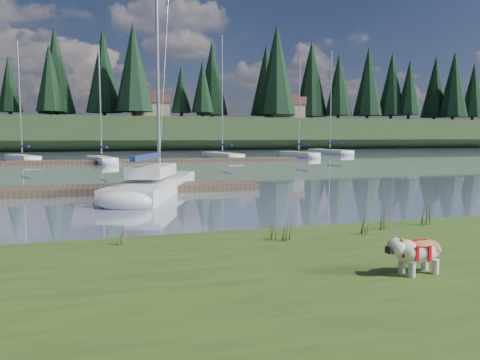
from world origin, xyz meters
name	(u,v)px	position (x,y,z in m)	size (l,w,h in m)	color
ground	(131,163)	(0.00, 30.00, 0.00)	(200.00, 200.00, 0.00)	#7E8DA6
bank	(328,316)	(0.00, -6.00, 0.17)	(60.00, 9.00, 0.35)	#38551C
ridge	(114,134)	(0.00, 73.00, 2.50)	(200.00, 20.00, 5.00)	#22361A
bulldog	(417,250)	(1.82, -5.30, 0.70)	(0.95, 0.44, 0.57)	silver
sailboat_main	(159,181)	(-0.17, 9.26, 0.42)	(5.14, 9.78, 13.90)	white
dock_near	(65,191)	(-4.00, 9.00, 0.15)	(16.00, 2.00, 0.30)	#4C3D2C
dock_far	(155,161)	(2.00, 30.00, 0.15)	(26.00, 2.20, 0.30)	#4C3D2C
sailboat_bg_1	(20,158)	(-9.56, 35.89, 0.33)	(4.18, 7.16, 10.83)	white
sailboat_bg_2	(100,159)	(-2.55, 30.81, 0.33)	(2.74, 6.64, 9.96)	white
sailboat_bg_3	(220,155)	(9.45, 36.35, 0.32)	(2.75, 8.71, 12.52)	white
sailboat_bg_4	(296,154)	(18.06, 36.35, 0.33)	(2.30, 7.34, 10.73)	white
sailboat_bg_5	(327,151)	(25.33, 43.17, 0.32)	(2.33, 9.21, 12.91)	white
weed_0	(288,230)	(0.84, -2.73, 0.56)	(0.17, 0.14, 0.50)	#475B23
weed_1	(271,229)	(0.55, -2.58, 0.56)	(0.17, 0.14, 0.51)	#475B23
weed_2	(382,217)	(3.21, -2.32, 0.61)	(0.17, 0.14, 0.63)	#475B23
weed_3	(121,233)	(-2.27, -2.14, 0.56)	(0.17, 0.14, 0.50)	#475B23
weed_4	(365,225)	(2.58, -2.66, 0.54)	(0.17, 0.14, 0.45)	#475B23
weed_5	(425,214)	(4.40, -2.19, 0.60)	(0.17, 0.14, 0.60)	#475B23
mud_lip	(231,245)	(0.00, -1.60, 0.07)	(60.00, 0.50, 0.14)	#33281C
conifer_3	(50,77)	(-10.00, 72.00, 11.74)	(4.84, 4.84, 12.25)	#382619
conifer_4	(134,67)	(3.00, 66.00, 13.09)	(6.16, 6.16, 15.10)	#382619
conifer_5	(203,86)	(15.00, 70.00, 10.83)	(3.96, 3.96, 10.35)	#382619
conifer_6	(277,69)	(28.00, 68.00, 13.99)	(7.04, 7.04, 17.00)	#382619
conifer_7	(339,84)	(42.00, 71.00, 12.19)	(5.28, 5.28, 13.20)	#382619
conifer_8	(409,88)	(55.00, 67.00, 11.51)	(4.62, 4.62, 11.77)	#382619
conifer_9	(454,84)	(68.00, 70.00, 12.87)	(5.94, 5.94, 14.62)	#382619
house_1	(150,106)	(6.00, 71.00, 7.31)	(6.30, 5.30, 4.65)	gray
house_2	(285,108)	(30.00, 69.00, 7.31)	(6.30, 5.30, 4.65)	gray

